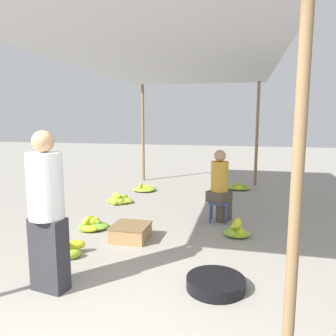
% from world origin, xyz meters
% --- Properties ---
extents(canopy_post_front_right, '(0.08, 0.08, 2.75)m').
position_xyz_m(canopy_post_front_right, '(1.59, 0.30, 1.38)').
color(canopy_post_front_right, olive).
rests_on(canopy_post_front_right, ground).
extents(canopy_post_back_left, '(0.08, 0.08, 2.75)m').
position_xyz_m(canopy_post_back_left, '(-1.59, 7.14, 1.38)').
color(canopy_post_back_left, olive).
rests_on(canopy_post_back_left, ground).
extents(canopy_post_back_right, '(0.08, 0.08, 2.75)m').
position_xyz_m(canopy_post_back_right, '(1.59, 7.14, 1.38)').
color(canopy_post_back_right, olive).
rests_on(canopy_post_back_right, ground).
extents(canopy_tarp, '(3.57, 7.24, 0.04)m').
position_xyz_m(canopy_tarp, '(0.00, 3.72, 2.77)').
color(canopy_tarp, '#B2B2B7').
rests_on(canopy_tarp, canopy_post_front_left).
extents(vendor_foreground, '(0.41, 0.41, 1.69)m').
position_xyz_m(vendor_foreground, '(-0.71, 0.98, 0.88)').
color(vendor_foreground, '#2D2D33').
rests_on(vendor_foreground, ground).
extents(stool, '(0.34, 0.34, 0.37)m').
position_xyz_m(stool, '(0.86, 3.72, 0.30)').
color(stool, '#384C84').
rests_on(stool, ground).
extents(vendor_seated, '(0.46, 0.46, 1.27)m').
position_xyz_m(vendor_seated, '(0.87, 3.72, 0.65)').
color(vendor_seated, '#4C4238').
rests_on(vendor_seated, ground).
extents(basin_black, '(0.63, 0.63, 0.12)m').
position_xyz_m(basin_black, '(1.00, 1.38, 0.06)').
color(basin_black, black).
rests_on(basin_black, ground).
extents(banana_pile_left_0, '(0.47, 0.46, 0.25)m').
position_xyz_m(banana_pile_left_0, '(-1.00, 1.78, 0.09)').
color(banana_pile_left_0, yellow).
rests_on(banana_pile_left_0, ground).
extents(banana_pile_left_1, '(0.61, 0.49, 0.19)m').
position_xyz_m(banana_pile_left_1, '(-1.14, 5.76, 0.06)').
color(banana_pile_left_1, '#CED727').
rests_on(banana_pile_left_1, ground).
extents(banana_pile_left_2, '(0.46, 0.49, 0.21)m').
position_xyz_m(banana_pile_left_2, '(-1.14, 2.83, 0.08)').
color(banana_pile_left_2, yellow).
rests_on(banana_pile_left_2, ground).
extents(banana_pile_left_3, '(0.60, 0.66, 0.21)m').
position_xyz_m(banana_pile_left_3, '(-1.32, 4.53, 0.06)').
color(banana_pile_left_3, '#C3D229').
rests_on(banana_pile_left_3, ground).
extents(banana_pile_right_0, '(0.59, 0.51, 0.16)m').
position_xyz_m(banana_pile_right_0, '(1.16, 6.47, 0.07)').
color(banana_pile_right_0, '#A3C52F').
rests_on(banana_pile_right_0, ground).
extents(banana_pile_right_1, '(0.40, 0.38, 0.29)m').
position_xyz_m(banana_pile_right_1, '(1.19, 3.02, 0.10)').
color(banana_pile_right_1, '#B5CD2C').
rests_on(banana_pile_right_1, ground).
extents(crate_near, '(0.53, 0.53, 0.23)m').
position_xyz_m(crate_near, '(-0.36, 2.54, 0.12)').
color(crate_near, '#9E7A4C').
rests_on(crate_near, ground).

